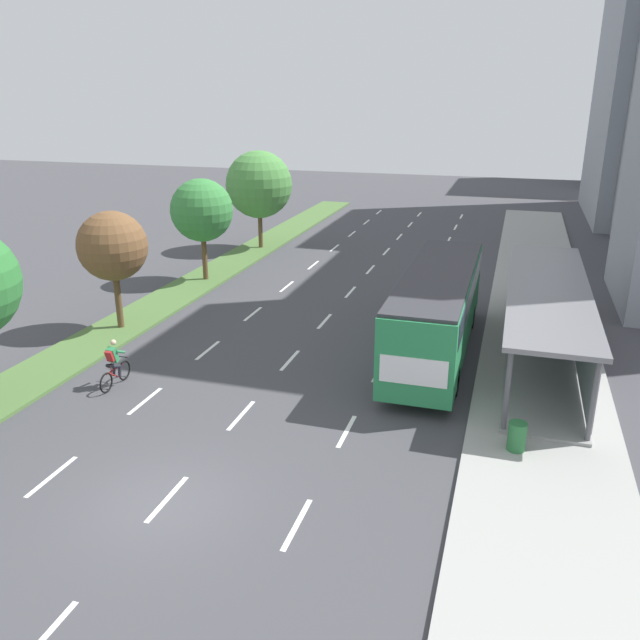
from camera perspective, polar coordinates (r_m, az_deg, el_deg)
name	(u,v)px	position (r m, az deg, el deg)	size (l,w,h in m)	color
ground_plane	(163,504)	(17.32, -13.73, -15.52)	(140.00, 140.00, 0.00)	#424247
median_strip	(213,274)	(37.10, -9.44, 4.08)	(2.60, 52.00, 0.12)	#4C7038
sidewalk_right	(537,301)	(33.45, 18.70, 1.61)	(4.50, 52.00, 0.15)	#9E9E99
lane_divider_left	(287,286)	(34.38, -2.96, 2.99)	(0.14, 48.98, 0.01)	white
lane_divider_center	(350,292)	(33.40, 2.71, 2.49)	(0.14, 48.98, 0.01)	white
lane_divider_right	(418,298)	(32.76, 8.65, 1.94)	(0.14, 48.98, 0.01)	white
bus_shelter	(553,316)	(25.65, 19.97, 0.34)	(2.90, 13.57, 2.86)	gray
bus	(437,304)	(25.20, 10.34, 1.38)	(2.54, 11.29, 3.37)	#28844C
cyclist	(114,365)	(23.62, -17.77, -3.84)	(0.46, 1.82, 1.71)	black
median_tree_second	(112,246)	(28.43, -17.90, 6.22)	(2.93, 2.93, 5.06)	brown
median_tree_third	(202,210)	(35.06, -10.43, 9.52)	(3.32, 3.32, 5.42)	brown
median_tree_fourth	(259,185)	(42.18, -5.42, 11.85)	(4.26, 4.26, 6.21)	brown
trash_bin	(517,436)	(19.37, 17.04, -9.82)	(0.52, 0.52, 0.85)	#286B38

